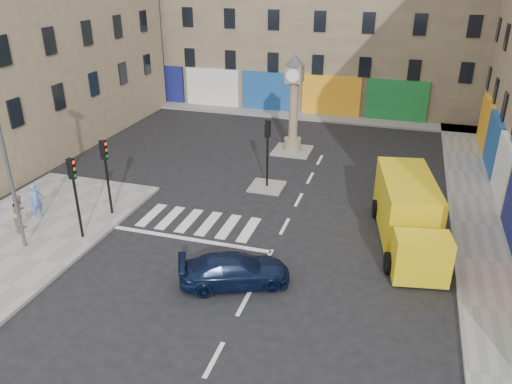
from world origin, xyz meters
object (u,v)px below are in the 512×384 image
at_px(traffic_light_left_far, 106,166).
at_px(pedestrian_blue, 36,201).
at_px(clock_pillar, 294,98).
at_px(traffic_light_left_near, 74,186).
at_px(traffic_light_island, 267,143).
at_px(lamp_post, 2,143).
at_px(yellow_van, 408,213).
at_px(pedestrian_tan, 20,213).
at_px(navy_sedan, 235,270).

distance_m(traffic_light_left_far, pedestrian_blue, 3.79).
xyz_separation_m(clock_pillar, pedestrian_blue, (-9.43, -12.77, -2.56)).
xyz_separation_m(traffic_light_left_near, traffic_light_island, (6.30, 7.80, -0.03)).
relative_size(lamp_post, yellow_van, 1.11).
xyz_separation_m(pedestrian_blue, pedestrian_tan, (0.17, -1.25, 0.02)).
bearing_deg(yellow_van, traffic_light_island, 143.91).
distance_m(traffic_light_left_far, navy_sedan, 8.63).
bearing_deg(navy_sedan, traffic_light_island, -16.58).
xyz_separation_m(traffic_light_left_far, pedestrian_blue, (-3.13, -1.37, -1.64)).
bearing_deg(navy_sedan, clock_pillar, -19.81).
bearing_deg(traffic_light_left_near, navy_sedan, -8.92).
bearing_deg(traffic_light_left_near, clock_pillar, 65.45).
relative_size(traffic_light_left_near, traffic_light_left_far, 1.00).
bearing_deg(lamp_post, traffic_light_left_near, 36.38).
xyz_separation_m(yellow_van, pedestrian_tan, (-16.67, -4.47, -0.29)).
bearing_deg(clock_pillar, yellow_van, -52.20).
relative_size(traffic_light_left_near, pedestrian_blue, 2.22).
distance_m(traffic_light_island, navy_sedan, 9.30).
bearing_deg(traffic_light_island, traffic_light_left_near, -128.93).
bearing_deg(navy_sedan, yellow_van, -73.12).
distance_m(clock_pillar, yellow_van, 12.29).
bearing_deg(lamp_post, traffic_light_left_far, 63.43).
bearing_deg(lamp_post, yellow_van, 19.88).
distance_m(traffic_light_island, lamp_post, 12.52).
relative_size(clock_pillar, pedestrian_blue, 3.66).
xyz_separation_m(lamp_post, pedestrian_blue, (-1.23, 2.43, -3.81)).
distance_m(traffic_light_left_near, traffic_light_island, 10.03).
relative_size(pedestrian_blue, pedestrian_tan, 0.97).
relative_size(traffic_light_left_far, clock_pillar, 0.61).
xyz_separation_m(traffic_light_left_near, navy_sedan, (7.58, -1.19, -2.01)).
height_order(traffic_light_island, yellow_van, traffic_light_island).
height_order(traffic_light_left_near, navy_sedan, traffic_light_left_near).
bearing_deg(traffic_light_left_near, traffic_light_island, 51.07).
relative_size(traffic_light_left_near, navy_sedan, 0.88).
relative_size(traffic_light_left_near, traffic_light_island, 1.00).
relative_size(traffic_light_island, lamp_post, 0.45).
bearing_deg(clock_pillar, traffic_light_island, -90.00).
relative_size(yellow_van, pedestrian_tan, 4.36).
bearing_deg(pedestrian_tan, yellow_van, -96.53).
xyz_separation_m(lamp_post, pedestrian_tan, (-1.06, 1.18, -3.79)).
xyz_separation_m(traffic_light_left_far, traffic_light_island, (6.30, 5.40, -0.03)).
height_order(traffic_light_island, clock_pillar, clock_pillar).
distance_m(traffic_light_left_near, lamp_post, 3.21).
bearing_deg(pedestrian_blue, traffic_light_island, -19.65).
height_order(pedestrian_blue, pedestrian_tan, pedestrian_tan).
relative_size(navy_sedan, pedestrian_blue, 2.52).
bearing_deg(traffic_light_left_far, clock_pillar, 61.06).
bearing_deg(yellow_van, pedestrian_blue, -179.63).
relative_size(lamp_post, navy_sedan, 1.98).
xyz_separation_m(traffic_light_left_near, traffic_light_left_far, (0.00, 2.40, 0.00)).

